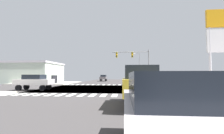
{
  "coord_description": "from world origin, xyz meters",
  "views": [
    {
      "loc": [
        4.1,
        -21.0,
        1.83
      ],
      "look_at": [
        1.69,
        9.17,
        3.44
      ],
      "focal_mm": 24.23,
      "sensor_mm": 36.0,
      "label": 1
    }
  ],
  "objects": [
    {
      "name": "sidewalk_corner_nw",
      "position": [
        -13.0,
        12.0,
        0.07
      ],
      "size": [
        12.0,
        12.0,
        0.14
      ],
      "color": "#B5B3A4",
      "rests_on": "ground"
    },
    {
      "name": "crosswalk_near",
      "position": [
        -0.25,
        -7.3,
        0.0
      ],
      "size": [
        13.5,
        2.0,
        0.01
      ],
      "color": "white",
      "rests_on": "ground"
    },
    {
      "name": "sedan_leading_4",
      "position": [
        5.0,
        -18.0,
        1.12
      ],
      "size": [
        1.8,
        4.3,
        1.88
      ],
      "color": "black",
      "rests_on": "ground"
    },
    {
      "name": "sedan_crossing_2",
      "position": [
        -2.0,
        23.64,
        1.12
      ],
      "size": [
        1.8,
        4.3,
        1.88
      ],
      "rotation": [
        0.0,
        0.0,
        3.14
      ],
      "color": "black",
      "rests_on": "ground"
    },
    {
      "name": "sedan_farside_1",
      "position": [
        -6.73,
        -3.5,
        1.12
      ],
      "size": [
        4.3,
        1.8,
        1.88
      ],
      "rotation": [
        0.0,
        0.0,
        1.57
      ],
      "color": "black",
      "rests_on": "ground"
    },
    {
      "name": "gas_station_sign",
      "position": [
        11.34,
        -8.82,
        4.73
      ],
      "size": [
        1.6,
        0.2,
        6.94
      ],
      "color": "silver",
      "rests_on": "ground"
    },
    {
      "name": "ground",
      "position": [
        0.0,
        0.0,
        -0.03
      ],
      "size": [
        90.0,
        90.0,
        0.05
      ],
      "color": "#3E3B3B"
    },
    {
      "name": "crosswalk_far",
      "position": [
        -0.25,
        7.3,
        0.0
      ],
      "size": [
        13.5,
        2.0,
        0.01
      ],
      "color": "white",
      "rests_on": "ground"
    },
    {
      "name": "bank_building",
      "position": [
        -19.37,
        12.62,
        2.38
      ],
      "size": [
        17.35,
        9.85,
        4.75
      ],
      "color": "beige",
      "rests_on": "ground"
    },
    {
      "name": "sidewalk_corner_ne",
      "position": [
        13.0,
        12.0,
        0.07
      ],
      "size": [
        12.0,
        12.0,
        0.14
      ],
      "color": "#B2ADA3",
      "rests_on": "ground"
    },
    {
      "name": "suv_middle_2",
      "position": [
        5.0,
        -11.81,
        1.39
      ],
      "size": [
        1.96,
        4.6,
        2.34
      ],
      "color": "black",
      "rests_on": "ground"
    },
    {
      "name": "traffic_signal_mast",
      "position": [
        6.04,
        7.13,
        4.85
      ],
      "size": [
        6.85,
        0.55,
        6.56
      ],
      "color": "gray",
      "rests_on": "ground"
    },
    {
      "name": "street_lamp",
      "position": [
        7.98,
        20.0,
        4.66
      ],
      "size": [
        1.78,
        0.32,
        7.76
      ],
      "color": "gray",
      "rests_on": "ground"
    }
  ]
}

